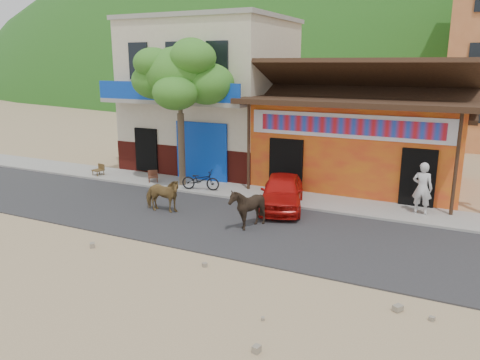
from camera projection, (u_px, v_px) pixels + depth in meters
The scene contains 14 objects.
ground at pixel (209, 255), 12.82m from camera, with size 120.00×120.00×0.00m, color #9E825B.
road at pixel (248, 227), 14.99m from camera, with size 60.00×5.00×0.04m, color #28282B.
sidewalk at pixel (286, 198), 18.03m from camera, with size 60.00×2.00×0.12m, color gray.
dance_club at pixel (363, 142), 20.23m from camera, with size 8.00×6.00×3.60m, color orange.
cafe_building at pixel (212, 97), 23.02m from camera, with size 7.00×6.00×7.00m, color beige.
hillside at pixel (438, 16), 70.81m from camera, with size 100.00×40.00×24.00m, color #194C14.
tree at pixel (180, 113), 19.07m from camera, with size 3.00×3.00×6.00m, color #2D721E, non-canonical shape.
cow_tan at pixel (162, 195), 16.30m from camera, with size 0.66×1.44×1.22m, color brown.
cow_dark at pixel (247, 208), 14.65m from camera, with size 1.09×1.23×1.35m, color black.
red_car at pixel (282, 192), 16.72m from camera, with size 1.45×3.60×1.23m, color #BB110D.
scooter at pixel (201, 180), 18.88m from camera, with size 0.54×1.56×0.82m, color black.
pedestrian at pixel (422, 188), 15.79m from camera, with size 0.65×0.43×1.79m, color silver.
cafe_chair_left at pixel (98, 165), 21.33m from camera, with size 0.44×0.44×0.93m, color #483218, non-canonical shape.
cafe_chair_right at pixel (153, 172), 20.15m from camera, with size 0.42×0.42×0.90m, color #522A1B, non-canonical shape.
Camera 1 is at (6.03, -10.32, 5.14)m, focal length 35.00 mm.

